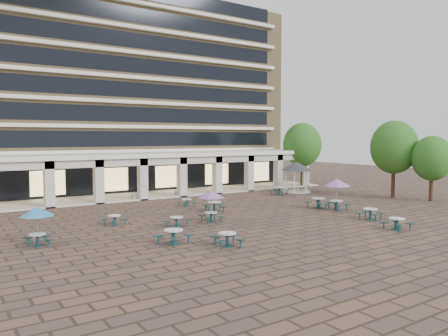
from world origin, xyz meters
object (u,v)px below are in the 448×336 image
(planter_left, at_px, (139,195))
(gazebo, at_px, (296,170))
(planter_right, at_px, (182,191))
(picnic_table_0, at_px, (227,238))
(picnic_table_2, at_px, (370,213))
(picnic_table_1, at_px, (173,235))

(planter_left, bearing_deg, gazebo, -14.47)
(planter_right, bearing_deg, picnic_table_0, -111.58)
(picnic_table_2, distance_m, planter_left, 21.41)
(picnic_table_2, xyz_separation_m, planter_left, (-9.94, 18.96, -0.03))
(planter_right, bearing_deg, planter_left, -180.00)
(picnic_table_0, height_order, planter_left, planter_left)
(picnic_table_2, relative_size, planter_left, 1.39)
(picnic_table_0, distance_m, planter_left, 19.96)
(picnic_table_1, relative_size, planter_right, 1.45)
(picnic_table_1, bearing_deg, gazebo, 12.05)
(picnic_table_1, xyz_separation_m, picnic_table_2, (15.28, -1.36, -0.01))
(picnic_table_2, relative_size, planter_right, 1.39)
(picnic_table_0, height_order, gazebo, gazebo)
(gazebo, relative_size, planter_right, 2.34)
(picnic_table_0, xyz_separation_m, planter_left, (3.13, 19.71, -0.01))
(picnic_table_1, relative_size, picnic_table_2, 1.04)
(picnic_table_1, xyz_separation_m, planter_right, (10.01, 17.60, -0.00))
(picnic_table_1, height_order, planter_left, planter_left)
(picnic_table_2, bearing_deg, picnic_table_1, 157.25)
(gazebo, bearing_deg, planter_right, 160.17)
(picnic_table_0, relative_size, gazebo, 0.56)
(picnic_table_1, height_order, picnic_table_2, picnic_table_1)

